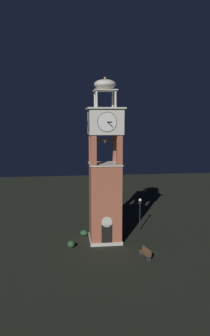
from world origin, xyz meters
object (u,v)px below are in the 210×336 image
Objects in this scene: clock_tower at (105,177)px; trash_bin at (98,220)px; park_bench at (146,253)px; lamp_post at (140,208)px.

trash_bin is (-0.22, 5.60, -6.55)m from clock_tower.
clock_tower is 10.30× the size of park_bench.
lamp_post is 5.99m from trash_bin.
clock_tower is 4.46× the size of lamp_post.
lamp_post reaches higher than park_bench.
park_bench is 0.43× the size of lamp_post.
lamp_post is (4.41, 2.53, -4.29)m from clock_tower.
lamp_post is (1.16, 7.34, 2.18)m from park_bench.
lamp_post is at bearing 81.05° from park_bench.
clock_tower is 6.65m from lamp_post.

